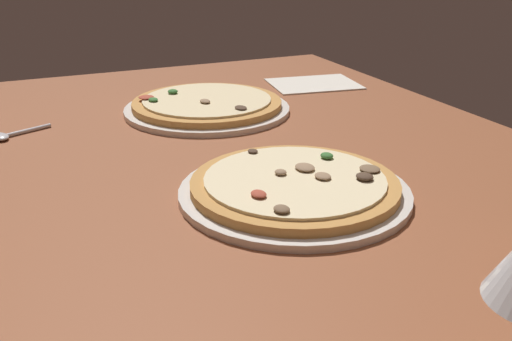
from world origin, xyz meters
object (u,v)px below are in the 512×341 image
(paper_menu, at_px, (314,84))
(spoon, at_px, (7,135))
(pizza_side, at_px, (207,106))
(pizza_main, at_px, (295,188))

(paper_menu, relative_size, spoon, 1.77)
(pizza_side, bearing_deg, spoon, 91.40)
(paper_menu, distance_m, spoon, 0.65)
(paper_menu, bearing_deg, spoon, 108.44)
(pizza_main, height_order, pizza_side, same)
(pizza_main, xyz_separation_m, paper_menu, (0.51, -0.31, -0.01))
(pizza_main, relative_size, spoon, 2.82)
(pizza_side, height_order, paper_menu, pizza_side)
(pizza_main, distance_m, paper_menu, 0.60)
(pizza_main, height_order, paper_menu, pizza_main)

